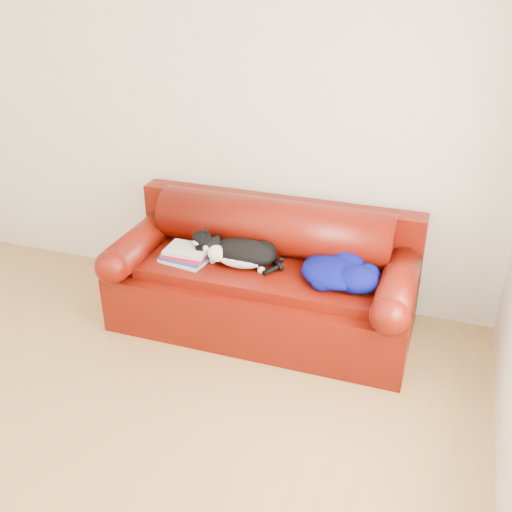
{
  "coord_description": "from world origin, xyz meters",
  "views": [
    {
      "loc": [
        1.79,
        -1.98,
        2.47
      ],
      "look_at": [
        0.64,
        1.35,
        0.64
      ],
      "focal_mm": 42.0,
      "sensor_mm": 36.0,
      "label": 1
    }
  ],
  "objects": [
    {
      "name": "ground",
      "position": [
        0.0,
        0.0,
        0.0
      ],
      "size": [
        4.5,
        4.5,
        0.0
      ],
      "primitive_type": "plane",
      "color": "olive",
      "rests_on": "ground"
    },
    {
      "name": "room_shell",
      "position": [
        0.12,
        0.02,
        1.67
      ],
      "size": [
        4.52,
        4.02,
        2.61
      ],
      "color": "beige",
      "rests_on": "ground"
    },
    {
      "name": "sofa_base",
      "position": [
        0.64,
        1.49,
        0.24
      ],
      "size": [
        2.1,
        0.9,
        0.5
      ],
      "color": "#3C0D02",
      "rests_on": "ground"
    },
    {
      "name": "sofa_back",
      "position": [
        0.64,
        1.74,
        0.54
      ],
      "size": [
        2.1,
        1.01,
        0.88
      ],
      "color": "#3C0D02",
      "rests_on": "ground"
    },
    {
      "name": "book_stack",
      "position": [
        0.12,
        1.38,
        0.55
      ],
      "size": [
        0.35,
        0.29,
        0.1
      ],
      "rotation": [
        0.0,
        0.0,
        -0.08
      ],
      "color": "beige",
      "rests_on": "sofa_base"
    },
    {
      "name": "cat",
      "position": [
        0.51,
        1.43,
        0.59
      ],
      "size": [
        0.67,
        0.36,
        0.24
      ],
      "rotation": [
        0.0,
        0.0,
        0.28
      ],
      "color": "black",
      "rests_on": "sofa_base"
    },
    {
      "name": "blanket",
      "position": [
        1.18,
        1.44,
        0.57
      ],
      "size": [
        0.55,
        0.48,
        0.17
      ],
      "rotation": [
        0.0,
        0.0,
        -0.09
      ],
      "color": "#020645",
      "rests_on": "sofa_base"
    }
  ]
}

